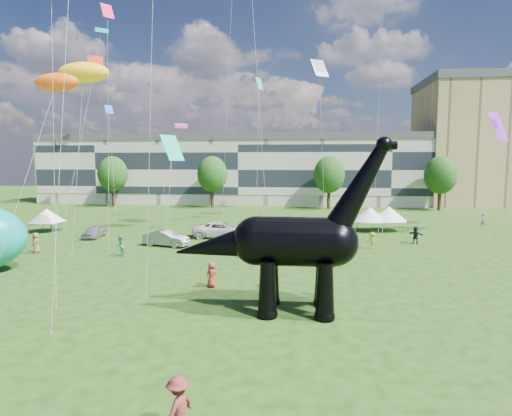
# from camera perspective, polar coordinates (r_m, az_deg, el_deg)

# --- Properties ---
(ground) EXTENTS (220.00, 220.00, 0.00)m
(ground) POSITION_cam_1_polar(r_m,az_deg,el_deg) (21.73, -3.78, -15.58)
(ground) COLOR #16330C
(ground) RESTS_ON ground
(terrace_row) EXTENTS (78.00, 11.00, 12.00)m
(terrace_row) POSITION_cam_1_polar(r_m,az_deg,el_deg) (82.69, -1.83, 4.85)
(terrace_row) COLOR beige
(terrace_row) RESTS_ON ground
(apartment_block) EXTENTS (28.00, 18.00, 22.00)m
(apartment_block) POSITION_cam_1_polar(r_m,az_deg,el_deg) (92.40, 29.70, 7.28)
(apartment_block) COLOR tan
(apartment_block) RESTS_ON ground
(tree_far_left) EXTENTS (5.20, 5.20, 9.44)m
(tree_far_left) POSITION_cam_1_polar(r_m,az_deg,el_deg) (80.23, -18.58, 4.69)
(tree_far_left) COLOR #382314
(tree_far_left) RESTS_ON ground
(tree_mid_left) EXTENTS (5.20, 5.20, 9.44)m
(tree_mid_left) POSITION_cam_1_polar(r_m,az_deg,el_deg) (74.52, -5.86, 4.88)
(tree_mid_left) COLOR #382314
(tree_mid_left) RESTS_ON ground
(tree_mid_right) EXTENTS (5.20, 5.20, 9.44)m
(tree_mid_right) POSITION_cam_1_polar(r_m,az_deg,el_deg) (73.01, 9.74, 4.80)
(tree_mid_right) COLOR #382314
(tree_mid_right) RESTS_ON ground
(tree_far_right) EXTENTS (5.20, 5.20, 9.44)m
(tree_far_right) POSITION_cam_1_polar(r_m,az_deg,el_deg) (76.26, 23.41, 4.43)
(tree_far_right) COLOR #382314
(tree_far_right) RESTS_ON ground
(dinosaur_sculpture) EXTENTS (11.79, 3.25, 9.69)m
(dinosaur_sculpture) POSITION_cam_1_polar(r_m,az_deg,el_deg) (22.94, 4.16, -4.86)
(dinosaur_sculpture) COLOR black
(dinosaur_sculpture) RESTS_ON ground
(car_silver) EXTENTS (1.87, 4.03, 1.34)m
(car_silver) POSITION_cam_1_polar(r_m,az_deg,el_deg) (48.43, -20.75, -2.93)
(car_silver) COLOR silver
(car_silver) RESTS_ON ground
(car_grey) EXTENTS (4.71, 2.60, 1.47)m
(car_grey) POSITION_cam_1_polar(r_m,az_deg,el_deg) (41.74, -11.85, -3.99)
(car_grey) COLOR slate
(car_grey) RESTS_ON ground
(car_white) EXTENTS (6.42, 3.84, 1.67)m
(car_white) POSITION_cam_1_polar(r_m,az_deg,el_deg) (45.73, -4.78, -2.85)
(car_white) COLOR silver
(car_white) RESTS_ON ground
(car_dark) EXTENTS (2.70, 4.92, 1.35)m
(car_dark) POSITION_cam_1_polar(r_m,az_deg,el_deg) (41.52, 7.13, -4.04)
(car_dark) COLOR #595960
(car_dark) RESTS_ON ground
(gazebo_near) EXTENTS (4.73, 4.73, 2.79)m
(gazebo_near) POSITION_cam_1_polar(r_m,az_deg,el_deg) (51.12, 14.95, -0.80)
(gazebo_near) COLOR silver
(gazebo_near) RESTS_ON ground
(gazebo_far) EXTENTS (4.35, 4.35, 2.84)m
(gazebo_far) POSITION_cam_1_polar(r_m,az_deg,el_deg) (51.90, 17.27, -0.73)
(gazebo_far) COLOR white
(gazebo_far) RESTS_ON ground
(gazebo_left) EXTENTS (3.97, 3.97, 2.65)m
(gazebo_left) POSITION_cam_1_polar(r_m,az_deg,el_deg) (54.65, -26.11, -0.89)
(gazebo_left) COLOR white
(gazebo_left) RESTS_ON ground
(visitors) EXTENTS (51.51, 44.53, 1.88)m
(visitors) POSITION_cam_1_polar(r_m,az_deg,el_deg) (34.01, -2.35, -5.96)
(visitors) COLOR maroon
(visitors) RESTS_ON ground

